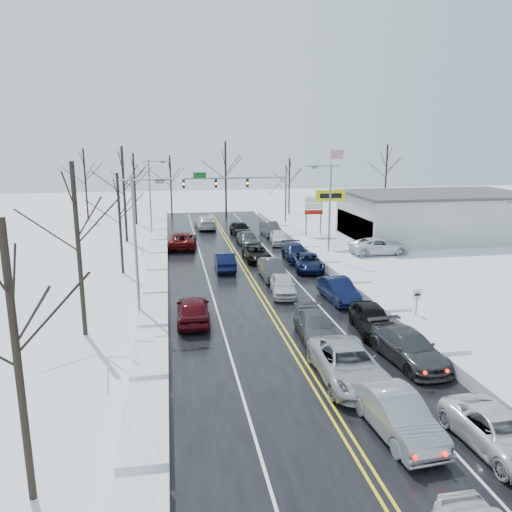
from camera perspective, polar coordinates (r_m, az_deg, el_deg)
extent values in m
plane|color=silver|center=(36.99, 0.47, -4.38)|extent=(160.00, 160.00, 0.00)
cube|color=black|center=(38.87, -0.07, -3.50)|extent=(14.00, 84.00, 0.01)
cube|color=white|center=(38.36, -11.35, -4.00)|extent=(1.76, 72.00, 0.74)
cube|color=white|center=(40.82, 10.52, -2.92)|extent=(1.76, 72.00, 0.74)
cylinder|color=slate|center=(64.84, 3.42, 6.76)|extent=(0.24, 0.24, 8.00)
cylinder|color=slate|center=(63.43, -2.34, 8.90)|extent=(13.00, 0.18, 0.18)
cylinder|color=slate|center=(64.44, 2.39, 7.98)|extent=(2.33, 0.10, 2.33)
cube|color=#0C591E|center=(62.97, -6.46, 9.16)|extent=(1.60, 0.08, 0.70)
cube|color=black|center=(63.70, -0.99, 8.34)|extent=(0.32, 0.25, 1.05)
sphere|color=#3F0705|center=(63.52, -0.96, 8.60)|extent=(0.20, 0.20, 0.20)
sphere|color=orange|center=(63.54, -0.96, 8.33)|extent=(0.22, 0.22, 0.22)
sphere|color=black|center=(63.57, -0.96, 8.06)|extent=(0.20, 0.20, 0.20)
cube|color=black|center=(63.20, -4.61, 8.26)|extent=(0.32, 0.25, 1.05)
sphere|color=#3F0705|center=(63.02, -4.60, 8.52)|extent=(0.20, 0.20, 0.20)
sphere|color=orange|center=(63.04, -4.59, 8.25)|extent=(0.22, 0.22, 0.22)
sphere|color=black|center=(63.07, -4.59, 7.98)|extent=(0.20, 0.20, 0.20)
cube|color=black|center=(62.96, -8.27, 8.15)|extent=(0.32, 0.25, 1.05)
sphere|color=#3F0705|center=(62.77, -8.27, 8.41)|extent=(0.20, 0.20, 0.20)
sphere|color=orange|center=(62.80, -8.27, 8.14)|extent=(0.22, 0.22, 0.22)
sphere|color=black|center=(62.82, -8.26, 7.87)|extent=(0.20, 0.20, 0.20)
cylinder|color=slate|center=(54.08, 8.40, 4.11)|extent=(0.20, 0.20, 5.60)
cube|color=yellow|center=(53.75, 8.49, 6.84)|extent=(3.20, 0.30, 1.20)
cube|color=black|center=(53.59, 8.55, 6.82)|extent=(2.40, 0.04, 0.50)
cylinder|color=slate|center=(59.61, 5.75, 4.22)|extent=(0.16, 0.16, 4.00)
cylinder|color=slate|center=(60.12, 7.41, 4.26)|extent=(0.16, 0.16, 4.00)
cube|color=white|center=(59.56, 6.64, 6.43)|extent=(2.20, 0.22, 0.70)
cube|color=white|center=(59.65, 6.62, 5.66)|extent=(2.20, 0.22, 0.70)
cube|color=#AB100D|center=(59.75, 6.61, 5.00)|extent=(2.20, 0.22, 0.50)
cylinder|color=slate|center=(32.03, 17.83, -5.75)|extent=(0.08, 0.08, 2.20)
cube|color=white|center=(31.76, 17.95, -4.21)|extent=(0.55, 0.05, 0.70)
cube|color=black|center=(31.72, 17.98, -4.23)|extent=(0.35, 0.02, 0.15)
cylinder|color=silver|center=(68.42, 8.40, 7.81)|extent=(0.14, 0.14, 10.00)
cube|color=beige|center=(61.44, 19.88, 4.25)|extent=(20.00, 12.00, 5.00)
cube|color=#262628|center=(57.32, 11.12, 3.29)|extent=(0.10, 11.00, 2.80)
cube|color=#3F3F42|center=(61.13, 20.07, 6.70)|extent=(20.40, 12.40, 0.30)
cylinder|color=slate|center=(47.58, 8.43, 4.96)|extent=(0.18, 0.18, 9.00)
cylinder|color=slate|center=(46.93, 7.66, 10.15)|extent=(3.20, 0.12, 0.12)
cube|color=slate|center=(46.71, 6.71, 9.98)|extent=(0.50, 0.25, 0.18)
cylinder|color=slate|center=(31.48, -13.56, 0.62)|extent=(0.18, 0.18, 9.00)
cylinder|color=slate|center=(30.82, -12.49, 8.51)|extent=(3.20, 0.12, 0.12)
cube|color=slate|center=(30.81, -10.98, 8.30)|extent=(0.50, 0.25, 0.18)
cylinder|color=slate|center=(59.11, -12.00, 6.38)|extent=(0.18, 0.18, 9.00)
cylinder|color=slate|center=(58.77, -11.41, 10.58)|extent=(3.20, 0.12, 0.12)
cube|color=slate|center=(58.76, -10.61, 10.46)|extent=(0.50, 0.25, 0.18)
cylinder|color=#2D231C|center=(16.76, -25.54, -11.40)|extent=(0.24, 0.24, 9.00)
cylinder|color=#2D231C|center=(29.79, -19.60, 0.51)|extent=(0.27, 0.27, 10.00)
cylinder|color=#2D231C|center=(43.45, -15.27, 3.55)|extent=(0.23, 0.23, 8.50)
cylinder|color=#2D231C|center=(57.21, -14.82, 6.77)|extent=(0.28, 0.28, 10.50)
cylinder|color=#2D231C|center=(69.14, -13.67, 7.43)|extent=(0.25, 0.25, 9.50)
cylinder|color=#2D231C|center=(75.85, -18.89, 7.76)|extent=(0.27, 0.27, 10.00)
cylinder|color=#2D231C|center=(76.00, -9.70, 7.90)|extent=(0.24, 0.24, 9.00)
cylinder|color=#2D231C|center=(74.39, -3.48, 8.72)|extent=(0.29, 0.29, 11.00)
cylinder|color=#2D231C|center=(77.73, 3.82, 7.98)|extent=(0.23, 0.23, 8.50)
cylinder|color=#2D231C|center=(83.36, 14.62, 8.62)|extent=(0.28, 0.28, 10.50)
imported|color=#94969B|center=(21.24, 15.66, -18.91)|extent=(2.11, 5.11, 1.65)
imported|color=#AAADB2|center=(24.70, 10.42, -13.82)|extent=(2.94, 6.07, 1.66)
imported|color=#46494C|center=(29.31, 6.79, -9.24)|extent=(2.35, 5.03, 1.42)
imported|color=silver|center=(36.86, 3.12, -4.46)|extent=(2.31, 4.57, 1.49)
imported|color=#383A3D|center=(41.15, 1.82, -2.57)|extent=(1.70, 4.87, 1.61)
imported|color=black|center=(47.15, 0.06, -0.54)|extent=(2.26, 4.86, 1.35)
imported|color=#404345|center=(53.83, -0.92, 1.17)|extent=(2.33, 5.13, 1.46)
imported|color=black|center=(59.48, -1.78, 2.31)|extent=(2.43, 5.14, 1.70)
imported|color=silver|center=(21.55, 25.99, -19.33)|extent=(2.59, 5.18, 1.41)
imported|color=#393B3D|center=(27.30, 16.93, -11.48)|extent=(2.72, 5.64, 1.58)
imported|color=black|center=(30.77, 13.02, -8.40)|extent=(2.44, 5.00, 1.64)
imported|color=#0B1332|center=(36.01, 9.35, -5.04)|extent=(1.86, 4.87, 1.58)
imported|color=black|center=(44.04, 5.90, -1.59)|extent=(2.89, 5.35, 1.43)
imported|color=#0B1432|center=(47.55, 4.54, -0.46)|extent=(2.34, 5.26, 1.50)
imported|color=white|center=(54.79, 2.62, 1.37)|extent=(2.27, 4.64, 1.52)
imported|color=#3A3C3F|center=(59.62, 1.63, 2.34)|extent=(1.96, 5.07, 1.65)
imported|color=#0B1033|center=(43.95, -3.57, -1.57)|extent=(1.75, 4.75, 1.55)
imported|color=#550B0B|center=(53.34, -8.37, 0.92)|extent=(3.35, 6.30, 1.69)
imported|color=silver|center=(64.74, -5.81, 3.13)|extent=(2.70, 6.02, 1.71)
imported|color=#460910|center=(31.70, -7.15, -7.51)|extent=(2.17, 5.08, 1.71)
imported|color=white|center=(51.38, 13.87, 0.21)|extent=(6.00, 2.89, 1.65)
imported|color=black|center=(58.23, 13.91, 1.70)|extent=(2.32, 5.42, 1.56)
imported|color=#444749|center=(61.05, 10.88, 2.36)|extent=(1.65, 3.93, 1.33)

